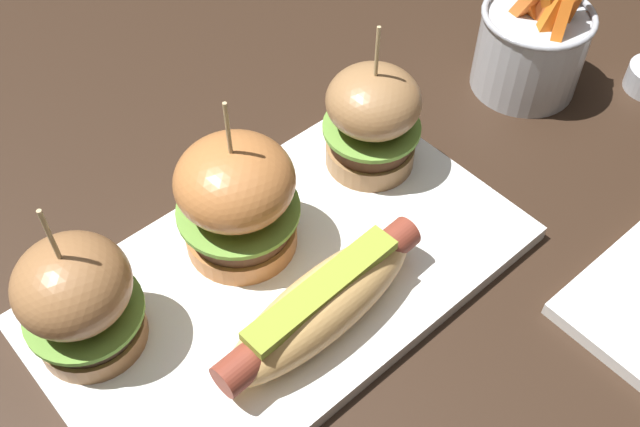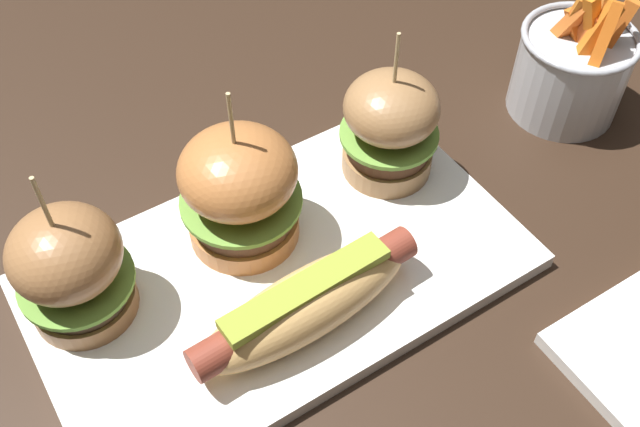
% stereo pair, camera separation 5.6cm
% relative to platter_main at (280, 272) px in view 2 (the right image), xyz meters
% --- Properties ---
extents(ground_plane, '(3.00, 3.00, 0.00)m').
position_rel_platter_main_xyz_m(ground_plane, '(0.00, 0.00, -0.01)').
color(ground_plane, black).
extents(platter_main, '(0.38, 0.22, 0.01)m').
position_rel_platter_main_xyz_m(platter_main, '(0.00, 0.00, 0.00)').
color(platter_main, white).
rests_on(platter_main, ground).
extents(hot_dog, '(0.18, 0.06, 0.05)m').
position_rel_platter_main_xyz_m(hot_dog, '(-0.01, -0.05, 0.03)').
color(hot_dog, '#DFAA63').
rests_on(hot_dog, platter_main).
extents(slider_left, '(0.08, 0.08, 0.14)m').
position_rel_platter_main_xyz_m(slider_left, '(-0.14, 0.05, 0.06)').
color(slider_left, '#97673E').
rests_on(slider_left, platter_main).
extents(slider_center, '(0.10, 0.10, 0.15)m').
position_rel_platter_main_xyz_m(slider_center, '(-0.01, 0.04, 0.06)').
color(slider_center, '#B46F3A').
rests_on(slider_center, platter_main).
extents(slider_right, '(0.08, 0.08, 0.14)m').
position_rel_platter_main_xyz_m(slider_right, '(0.13, 0.04, 0.06)').
color(slider_right, '#9A7046').
rests_on(slider_right, platter_main).
extents(fries_bucket, '(0.11, 0.11, 0.13)m').
position_rel_platter_main_xyz_m(fries_bucket, '(0.33, 0.03, 0.04)').
color(fries_bucket, '#B7BABF').
rests_on(fries_bucket, ground).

